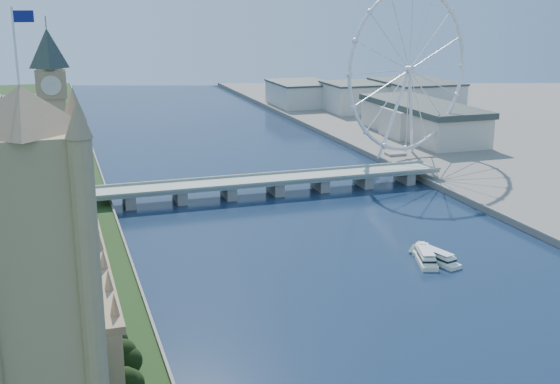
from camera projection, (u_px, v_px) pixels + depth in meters
name	position (u px, v px, depth m)	size (l,w,h in m)	color
victoria_tower	(38.00, 282.00, 158.95)	(28.16, 28.16, 112.00)	tan
parliament_range	(67.00, 258.00, 275.95)	(24.00, 200.00, 70.00)	tan
big_ben	(52.00, 100.00, 362.30)	(20.02, 20.02, 110.00)	tan
westminster_bridge	(275.00, 183.00, 436.75)	(220.00, 22.00, 9.50)	gray
london_eye	(409.00, 71.00, 507.33)	(113.60, 39.12, 124.30)	silver
county_hall	(421.00, 139.00, 610.32)	(54.00, 144.00, 35.00)	beige
city_skyline	(232.00, 106.00, 684.25)	(505.00, 280.00, 32.00)	beige
tour_boat_near	(425.00, 261.00, 323.50)	(7.52, 29.43, 6.50)	#EAECCB
tour_boat_far	(436.00, 262.00, 322.82)	(7.11, 27.93, 6.15)	white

